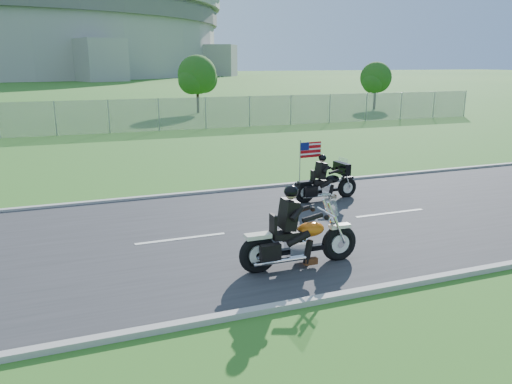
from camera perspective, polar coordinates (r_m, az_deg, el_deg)
name	(u,v)px	position (r m, az deg, el deg)	size (l,w,h in m)	color
ground	(258,231)	(12.81, 0.22, -4.46)	(420.00, 420.00, 0.00)	#245C1C
road	(258,230)	(12.80, 0.22, -4.38)	(120.00, 8.00, 0.04)	#28282B
curb_north	(214,192)	(16.48, -4.78, 0.05)	(120.00, 0.18, 0.12)	#9E9B93
curb_south	(337,297)	(9.40, 9.20, -11.72)	(120.00, 0.18, 0.12)	#9E9B93
fence	(55,118)	(31.48, -21.95, 7.80)	(60.00, 0.03, 2.00)	gray
stadium	(6,24)	(182.34, -26.69, 16.79)	(140.40, 140.40, 29.20)	#A3A099
tree_fence_near	(198,77)	(42.64, -6.70, 12.94)	(3.52, 3.28, 4.75)	#382316
tree_fence_far	(376,79)	(47.37, 13.54, 12.41)	(3.08, 2.87, 4.20)	#382316
motorcycle_lead	(298,242)	(10.46, 4.81, -5.69)	(2.68, 0.62, 1.81)	black
motorcycle_follow	(326,185)	(15.56, 8.03, 0.82)	(2.20, 0.73, 1.84)	black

